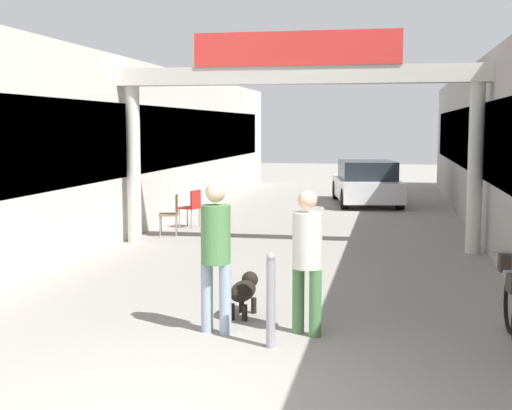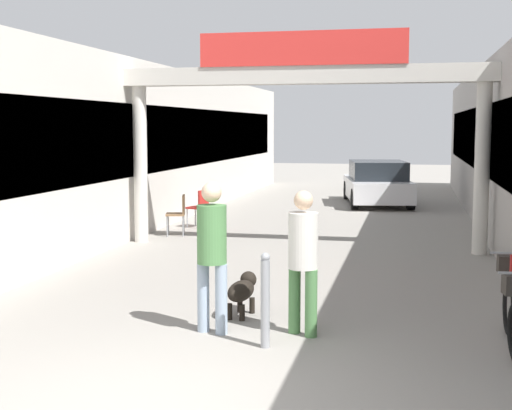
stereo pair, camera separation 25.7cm
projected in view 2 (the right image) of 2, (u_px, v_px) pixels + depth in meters
storefront_left at (114, 146)px, 17.49m from camera, size 3.00×26.00×3.79m
arcade_sign_gateway at (303, 97)px, 13.68m from camera, size 7.40×0.47×4.16m
pedestrian_with_dog at (212, 247)px, 8.13m from camera, size 0.41×0.41×1.75m
pedestrian_companion at (303, 253)px, 8.06m from camera, size 0.46×0.46×1.66m
dog_on_leash at (242, 290)px, 8.97m from camera, size 0.34×0.72×0.52m
bollard_post_metal at (265, 300)px, 7.63m from camera, size 0.10×0.10×1.04m
cafe_chair_wood_nearer at (179, 211)px, 15.48m from camera, size 0.49×0.49×0.89m
cafe_chair_red_farther at (200, 205)px, 16.72m from camera, size 0.50×0.50×0.89m
parked_car_white at (377, 183)px, 21.69m from camera, size 2.38×4.23×1.33m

